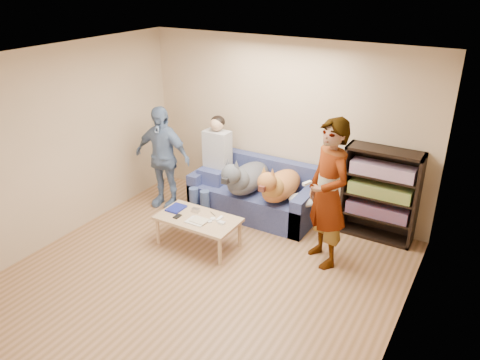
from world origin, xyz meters
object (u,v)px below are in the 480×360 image
Objects in this scene: sofa at (255,195)px; dog_gray at (245,178)px; dog_tan at (279,185)px; coffee_table at (198,221)px; person_standing_left at (162,157)px; notebook_blue at (176,208)px; bookshelf at (380,192)px; camera_silver at (196,210)px; person_seated at (214,160)px; person_standing_right at (328,194)px.

dog_gray reaches higher than sofa.
coffee_table is (-0.69, -1.01, -0.28)m from dog_tan.
person_standing_left is at bearing 147.97° from coffee_table.
notebook_blue is 0.20× the size of bookshelf.
dog_gray reaches higher than notebook_blue.
bookshelf is at bearing 7.40° from sofa.
camera_silver is 0.10× the size of coffee_table.
sofa is 0.46m from dog_gray.
camera_silver is at bearing -108.81° from dog_gray.
bookshelf is (1.84, 0.48, 0.02)m from dog_gray.
person_standing_left reaches higher than sofa.
person_seated is at bearing 92.69° from notebook_blue.
dog_gray is at bearing -10.82° from person_seated.
sofa is 1.29× the size of person_seated.
notebook_blue is at bearing 172.87° from coffee_table.
notebook_blue is 1.47m from dog_tan.
person_standing_right reaches higher than bookshelf.
camera_silver is at bearing -71.31° from person_seated.
coffee_table is at bearing -124.55° from dog_tan.
dog_gray is at bearing -158.69° from person_standing_right.
person_standing_right is 1.83m from camera_silver.
person_standing_left is 1.10× the size of person_seated.
camera_silver reaches higher than notebook_blue.
person_standing_right is 1.47× the size of bookshelf.
person_standing_left reaches higher than camera_silver.
sofa is (0.61, 1.17, -0.15)m from notebook_blue.
bookshelf reaches higher than dog_tan.
dog_tan is 1.39m from bookshelf.
coffee_table is at bearing -67.66° from person_seated.
sofa reaches higher than camera_silver.
camera_silver is 0.93m from dog_gray.
person_standing_left is 1.43m from coffee_table.
dog_tan reaches higher than coffee_table.
person_seated is (-2.04, 0.59, -0.18)m from person_standing_right.
notebook_blue is at bearing -47.40° from person_standing_left.
notebook_blue is 0.14× the size of sofa.
coffee_table is (-0.21, -1.22, 0.09)m from sofa.
person_standing_right reaches higher than person_seated.
notebook_blue is 1.11m from dog_gray.
person_standing_right is at bearing -10.26° from person_standing_left.
coffee_table is (0.45, -1.09, -0.40)m from person_seated.
person_seated is 1.13× the size of bookshelf.
coffee_table is at bearing -99.83° from sofa.
dog_tan is (0.52, 0.03, -0.01)m from dog_gray.
notebook_blue is at bearing -121.71° from dog_gray.
person_seated is 1.15m from dog_tan.
camera_silver is 0.18m from coffee_table.
bookshelf is at bearing 8.33° from person_seated.
person_standing_right is 2.11m from notebook_blue.
bookshelf is (0.42, 0.95, -0.27)m from person_standing_right.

